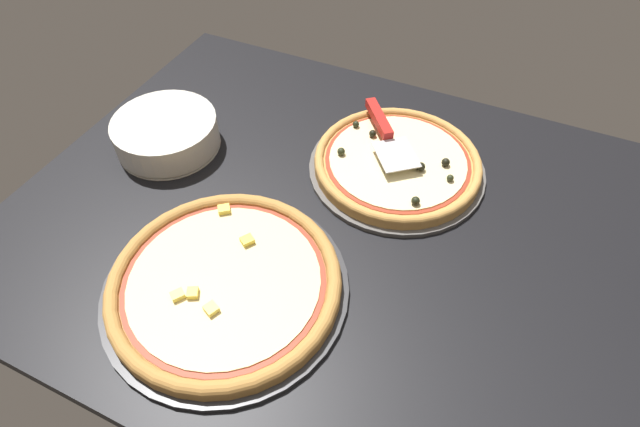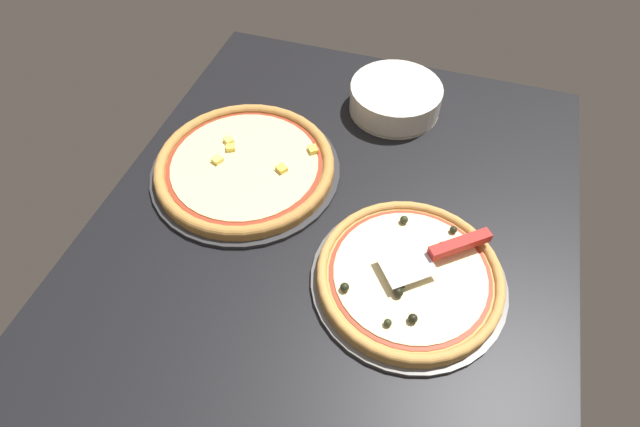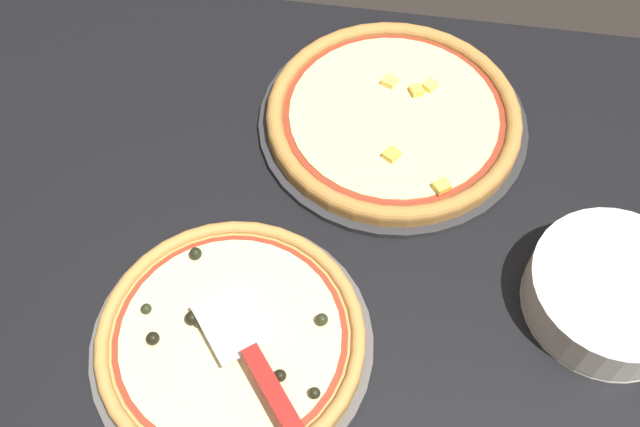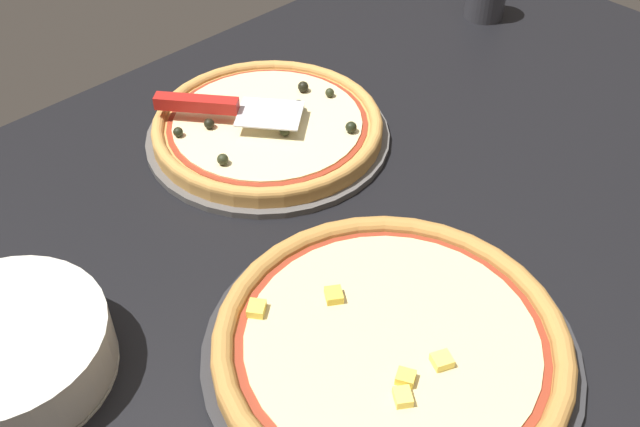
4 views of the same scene
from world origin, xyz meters
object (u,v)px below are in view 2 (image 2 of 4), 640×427
pizza_back (245,165)px  plate_stack (395,98)px  pizza_front (409,275)px  serving_spatula (447,249)px

pizza_back → plate_stack: size_ratio=1.77×
pizza_back → plate_stack: bearing=-40.6°
pizza_front → plate_stack: (48.82, 13.59, 1.03)cm
plate_stack → serving_spatula: bearing=-156.1°
plate_stack → pizza_front: bearing=-164.4°
pizza_front → plate_stack: 50.69cm
plate_stack → pizza_back: bearing=139.4°
pizza_back → serving_spatula: 47.92cm
pizza_front → pizza_back: (17.12, 40.80, -0.15)cm
serving_spatula → plate_stack: same height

